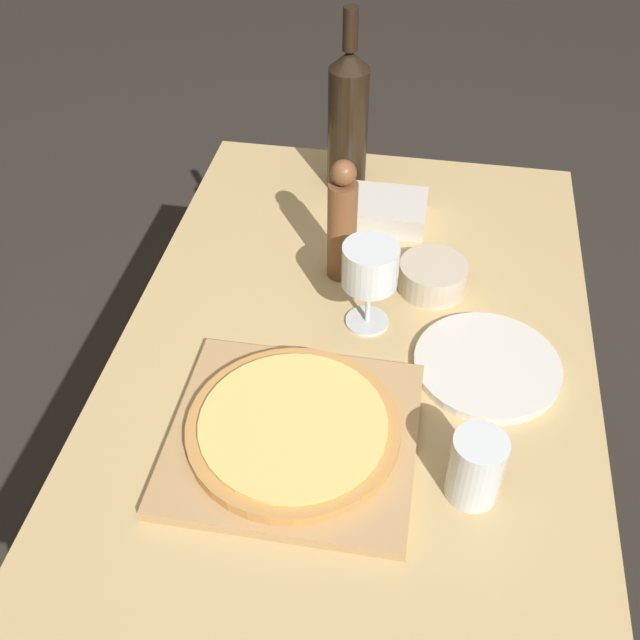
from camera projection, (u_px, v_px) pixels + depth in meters
ground_plane at (338, 611)px, 1.62m from camera, size 12.00×12.00×0.00m
dining_table at (345, 432)px, 1.19m from camera, size 0.75×1.35×0.72m
cutting_board at (294, 437)px, 1.05m from camera, size 0.34×0.32×0.02m
pizza at (293, 427)px, 1.03m from camera, size 0.30×0.30×0.02m
wine_bottle at (348, 119)px, 1.42m from camera, size 0.08×0.08×0.36m
pepper_mill at (342, 223)px, 1.25m from camera, size 0.05×0.05×0.23m
wine_glass at (370, 269)px, 1.15m from camera, size 0.09×0.09×0.15m
small_bowl at (433, 276)px, 1.27m from camera, size 0.12×0.12×0.05m
drinking_tumbler at (476, 467)px, 0.96m from camera, size 0.07×0.07×0.10m
dinner_plate at (487, 365)px, 1.15m from camera, size 0.23×0.23×0.01m
food_container at (386, 210)px, 1.42m from camera, size 0.15×0.12×0.04m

